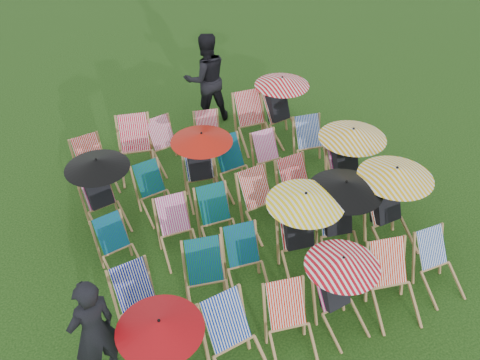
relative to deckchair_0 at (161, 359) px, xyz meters
name	(u,v)px	position (x,y,z in m)	size (l,w,h in m)	color
ground	(244,233)	(2.06, 2.16, -0.64)	(100.00, 100.00, 0.00)	black
deckchair_0	(161,359)	(0.00, 0.00, 0.00)	(1.03, 1.09, 1.22)	#A67E4D
deckchair_1	(238,346)	(0.93, -0.12, -0.14)	(0.78, 1.01, 1.01)	#A67E4D
deckchair_2	(292,328)	(1.68, -0.12, -0.19)	(0.74, 0.93, 0.92)	#A67E4D
deckchair_3	(341,292)	(2.48, 0.00, -0.02)	(0.99, 1.06, 1.18)	#A67E4D
deckchair_4	(394,285)	(3.32, -0.09, -0.17)	(0.79, 0.98, 0.96)	#A67E4D
deckchair_5	(440,266)	(4.17, -0.04, -0.22)	(0.58, 0.80, 0.85)	#A67E4D
deckchair_6	(141,307)	(0.02, 0.99, -0.18)	(0.70, 0.91, 0.92)	#A67E4D
deckchair_7	(208,283)	(0.98, 1.01, -0.17)	(0.77, 0.97, 0.94)	#A67E4D
deckchair_8	(247,264)	(1.63, 1.13, -0.20)	(0.67, 0.87, 0.89)	#A67E4D
deckchair_9	(302,232)	(2.55, 1.15, 0.07)	(1.14, 1.21, 1.35)	#A67E4D
deckchair_10	(341,219)	(3.24, 1.17, 0.06)	(1.12, 1.20, 1.33)	#A67E4D
deckchair_11	(392,206)	(4.11, 1.08, 0.08)	(1.16, 1.22, 1.38)	#A67E4D
deckchair_12	(119,249)	(0.02, 2.24, -0.24)	(0.67, 0.84, 0.82)	#A67E4D
deckchair_13	(178,232)	(0.95, 2.20, -0.21)	(0.62, 0.83, 0.88)	#A67E4D
deckchair_14	(219,221)	(1.62, 2.15, -0.19)	(0.63, 0.86, 0.90)	#A67E4D
deckchair_15	(263,204)	(2.43, 2.22, -0.18)	(0.71, 0.92, 0.94)	#A67E4D
deckchair_16	(301,192)	(3.16, 2.23, -0.17)	(0.70, 0.93, 0.95)	#A67E4D
deckchair_17	(350,164)	(4.14, 2.30, 0.08)	(1.15, 1.19, 1.36)	#A67E4D
deckchair_18	(102,192)	(0.06, 3.38, 0.01)	(1.05, 1.14, 1.24)	#A67E4D
deckchair_19	(155,193)	(0.92, 3.30, -0.23)	(0.66, 0.84, 0.84)	#A67E4D
deckchair_20	(202,166)	(1.81, 3.38, 0.03)	(1.07, 1.13, 1.27)	#A67E4D
deckchair_21	(235,167)	(2.44, 3.36, -0.19)	(0.69, 0.90, 0.91)	#A67E4D
deckchair_22	(271,159)	(3.17, 3.38, -0.23)	(0.57, 0.78, 0.83)	#A67E4D
deckchair_23	(312,146)	(4.05, 3.38, -0.19)	(0.72, 0.91, 0.91)	#A67E4D
deckchair_24	(95,167)	(0.14, 4.44, -0.20)	(0.70, 0.90, 0.90)	#A67E4D
deckchair_25	(136,150)	(0.95, 4.56, -0.13)	(0.85, 1.05, 1.02)	#A67E4D
deckchair_26	(167,145)	(1.55, 4.57, -0.21)	(0.71, 0.89, 0.87)	#A67E4D
deckchair_27	(209,137)	(2.41, 4.56, -0.24)	(0.67, 0.84, 0.81)	#A67E4D
deckchair_28	(254,122)	(3.38, 4.55, -0.14)	(0.71, 0.96, 1.00)	#A67E4D
deckchair_29	(282,107)	(4.02, 4.57, 0.04)	(1.10, 1.19, 1.30)	#A67E4D
person_left	(93,331)	(-0.64, 0.58, 0.18)	(0.60, 0.39, 1.65)	black
person_rear	(206,78)	(2.88, 5.86, 0.34)	(0.95, 0.74, 1.96)	black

